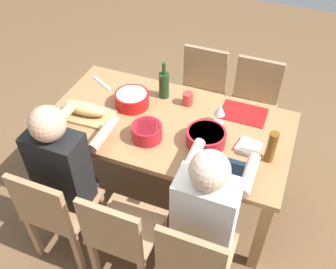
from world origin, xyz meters
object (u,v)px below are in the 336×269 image
serving_bowl_fruit (206,137)px  cutting_board (86,115)px  chair_near_left (55,210)px  diner_near_left (65,167)px  serving_bowl_salad (147,131)px  wine_glass (220,110)px  chair_far_right (252,103)px  diner_near_right (206,212)px  serving_bowl_pasta (132,99)px  napkin_stack (249,147)px  wine_bottle (164,84)px  dining_table (168,132)px  cup_far_center (188,99)px  beer_bottle (271,147)px  bread_loaf (85,109)px  chair_near_center (121,233)px  chair_near_right (194,260)px  chair_far_center (200,91)px

serving_bowl_fruit → cutting_board: serving_bowl_fruit is taller
chair_near_left → serving_bowl_fruit: (0.77, 0.67, 0.31)m
diner_near_left → serving_bowl_fruit: 0.92m
serving_bowl_fruit → serving_bowl_salad: 0.39m
chair_near_left → wine_glass: wine_glass is taller
chair_far_right → diner_near_right: diner_near_right is taller
serving_bowl_pasta → napkin_stack: serving_bowl_pasta is taller
serving_bowl_fruit → wine_bottle: size_ratio=0.89×
wine_bottle → napkin_stack: (0.71, -0.31, -0.10)m
diner_near_right → dining_table: bearing=128.4°
wine_bottle → cup_far_center: 0.21m
serving_bowl_pasta → beer_bottle: beer_bottle is taller
diner_near_left → bread_loaf: diner_near_left is taller
cutting_board → cup_far_center: size_ratio=4.15×
chair_near_center → bread_loaf: same height
chair_near_right → chair_near_center: bearing=180.0°
chair_near_left → chair_far_center: (0.47, 1.54, 0.00)m
serving_bowl_pasta → chair_far_center: bearing=65.3°
chair_far_center → wine_bottle: bearing=-105.6°
wine_bottle → beer_bottle: (0.85, -0.37, 0.00)m
diner_near_right → chair_far_center: size_ratio=1.41×
chair_far_center → napkin_stack: bearing=-54.8°
chair_near_left → beer_bottle: 1.41m
chair_near_center → chair_far_center: 1.54m
chair_near_right → serving_bowl_salad: chair_near_right is taller
dining_table → chair_near_left: chair_near_left is taller
beer_bottle → cup_far_center: size_ratio=2.28×
diner_near_left → chair_near_right: (0.93, -0.18, -0.21)m
dining_table → chair_far_center: bearing=90.0°
diner_near_left → cup_far_center: 0.99m
napkin_stack → diner_near_right: bearing=-101.3°
beer_bottle → cutting_board: bearing=-177.8°
chair_near_right → serving_bowl_salad: size_ratio=4.18×
serving_bowl_pasta → wine_glass: bearing=3.5°
chair_far_center → beer_bottle: 1.18m
chair_far_center → serving_bowl_salad: chair_far_center is taller
serving_bowl_salad → cutting_board: (-0.50, 0.05, -0.05)m
serving_bowl_fruit → dining_table: bearing=162.2°
diner_near_right → chair_near_center: diner_near_right is taller
bread_loaf → wine_glass: (0.89, 0.27, 0.05)m
chair_far_center → serving_bowl_salad: (-0.07, -0.96, 0.32)m
chair_near_center → wine_bottle: bearing=97.6°
chair_far_right → diner_near_right: size_ratio=0.71×
cutting_board → chair_far_center: bearing=58.1°
serving_bowl_fruit → serving_bowl_salad: (-0.38, -0.09, 0.00)m
chair_near_center → serving_bowl_salad: 0.66m
napkin_stack → wine_bottle: bearing=156.2°
serving_bowl_fruit → serving_bowl_pasta: bearing=163.4°
diner_near_right → wine_bottle: (-0.60, 0.86, 0.15)m
dining_table → chair_near_right: chair_near_right is taller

